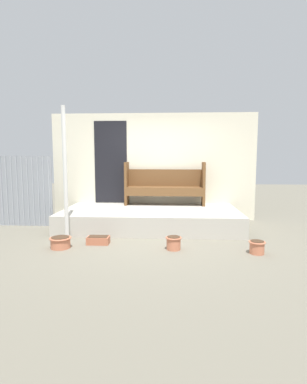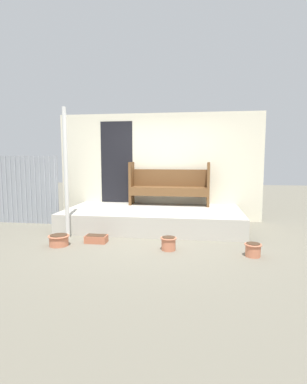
{
  "view_description": "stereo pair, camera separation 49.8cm",
  "coord_description": "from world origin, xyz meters",
  "px_view_note": "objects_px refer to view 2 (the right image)",
  "views": [
    {
      "loc": [
        0.38,
        -5.52,
        1.52
      ],
      "look_at": [
        0.05,
        0.32,
        0.86
      ],
      "focal_mm": 28.0,
      "sensor_mm": 36.0,
      "label": 1
    },
    {
      "loc": [
        0.88,
        -5.47,
        1.52
      ],
      "look_at": [
        0.05,
        0.32,
        0.86
      ],
      "focal_mm": 28.0,
      "sensor_mm": 36.0,
      "label": 2
    }
  ],
  "objects_px": {
    "flower_pot_left": "(59,240)",
    "flower_pot_right": "(253,249)",
    "bench": "(169,184)",
    "flower_pot_middle": "(169,243)",
    "support_post": "(66,174)",
    "planter_box_rect": "(96,239)"
  },
  "relations": [
    {
      "from": "flower_pot_left",
      "to": "flower_pot_right",
      "type": "relative_size",
      "value": 1.38
    },
    {
      "from": "bench",
      "to": "flower_pot_middle",
      "type": "relative_size",
      "value": 6.94
    },
    {
      "from": "support_post",
      "to": "flower_pot_middle",
      "type": "relative_size",
      "value": 9.05
    },
    {
      "from": "flower_pot_left",
      "to": "flower_pot_middle",
      "type": "xyz_separation_m",
      "value": [
        1.92,
        0.02,
        0.02
      ]
    },
    {
      "from": "flower_pot_left",
      "to": "flower_pot_right",
      "type": "xyz_separation_m",
      "value": [
        3.24,
        -0.12,
        0.01
      ]
    },
    {
      "from": "flower_pot_left",
      "to": "flower_pot_middle",
      "type": "distance_m",
      "value": 1.92
    },
    {
      "from": "support_post",
      "to": "flower_pot_right",
      "type": "xyz_separation_m",
      "value": [
        3.32,
        -0.65,
        -1.11
      ]
    },
    {
      "from": "flower_pot_left",
      "to": "planter_box_rect",
      "type": "bearing_deg",
      "value": 25.48
    },
    {
      "from": "flower_pot_middle",
      "to": "flower_pot_right",
      "type": "height_order",
      "value": "flower_pot_middle"
    },
    {
      "from": "bench",
      "to": "flower_pot_middle",
      "type": "distance_m",
      "value": 2.37
    },
    {
      "from": "planter_box_rect",
      "to": "support_post",
      "type": "bearing_deg",
      "value": 158.39
    },
    {
      "from": "flower_pot_right",
      "to": "planter_box_rect",
      "type": "bearing_deg",
      "value": 171.57
    },
    {
      "from": "flower_pot_right",
      "to": "flower_pot_left",
      "type": "bearing_deg",
      "value": 177.93
    },
    {
      "from": "bench",
      "to": "flower_pot_right",
      "type": "relative_size",
      "value": 7.07
    },
    {
      "from": "support_post",
      "to": "flower_pot_right",
      "type": "relative_size",
      "value": 9.23
    },
    {
      "from": "flower_pot_left",
      "to": "planter_box_rect",
      "type": "height_order",
      "value": "flower_pot_left"
    },
    {
      "from": "flower_pot_left",
      "to": "planter_box_rect",
      "type": "xyz_separation_m",
      "value": [
        0.58,
        0.28,
        -0.04
      ]
    },
    {
      "from": "bench",
      "to": "planter_box_rect",
      "type": "xyz_separation_m",
      "value": [
        -1.14,
        -1.98,
        -0.84
      ]
    },
    {
      "from": "flower_pot_middle",
      "to": "flower_pot_right",
      "type": "bearing_deg",
      "value": -5.99
    },
    {
      "from": "support_post",
      "to": "bench",
      "type": "bearing_deg",
      "value": 43.74
    },
    {
      "from": "flower_pot_left",
      "to": "flower_pot_right",
      "type": "height_order",
      "value": "flower_pot_right"
    },
    {
      "from": "bench",
      "to": "flower_pot_left",
      "type": "distance_m",
      "value": 2.95
    }
  ]
}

